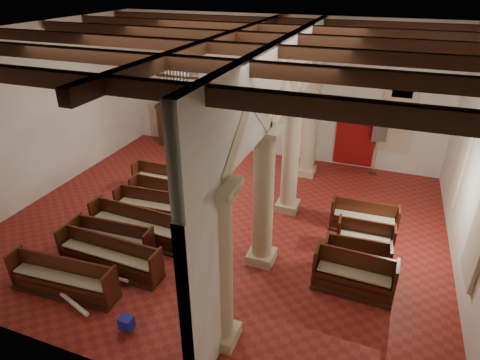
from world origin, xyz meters
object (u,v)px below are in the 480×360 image
nave_pew_0 (64,282)px  processional_banner (376,156)px  aisle_pew_0 (353,279)px  lectern (209,144)px  pipe_organ (180,118)px

nave_pew_0 → processional_banner: bearing=51.2°
nave_pew_0 → aisle_pew_0: bearing=17.2°
nave_pew_0 → aisle_pew_0: 7.49m
lectern → aisle_pew_0: lectern is taller
pipe_organ → lectern: bearing=-19.1°
lectern → nave_pew_0: size_ratio=0.45×
nave_pew_0 → aisle_pew_0: (7.00, 2.68, 0.04)m
aisle_pew_0 → processional_banner: bearing=91.5°
pipe_organ → nave_pew_0: bearing=-79.3°
lectern → aisle_pew_0: (7.15, -6.74, -0.17)m
aisle_pew_0 → pipe_organ: bearing=142.1°
lectern → processional_banner: (7.18, 0.60, 0.27)m
aisle_pew_0 → nave_pew_0: bearing=-157.4°
pipe_organ → aisle_pew_0: (8.90, -7.35, -0.99)m
lectern → pipe_organ: bearing=155.2°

